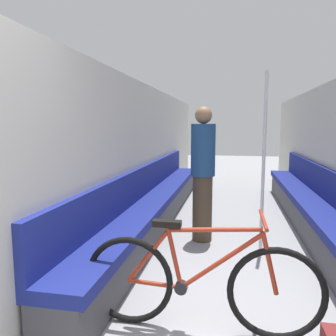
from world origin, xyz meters
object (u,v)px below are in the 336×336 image
bench_seat_row_right (314,212)px  passenger_standing (203,173)px  bench_seat_row_left (156,204)px  bicycle (199,283)px  grab_pole_near (263,167)px

bench_seat_row_right → passenger_standing: size_ratio=3.48×
bench_seat_row_left → bicycle: (0.87, -2.41, 0.06)m
bicycle → grab_pole_near: 1.78m
bench_seat_row_left → bench_seat_row_right: 2.18m
grab_pole_near → bench_seat_row_right: bearing=47.9°
bench_seat_row_left → bicycle: bearing=-70.1°
bench_seat_row_right → bicycle: size_ratio=3.46×
bench_seat_row_right → grab_pole_near: (-0.76, -0.84, 0.69)m
bench_seat_row_right → bicycle: bench_seat_row_right is taller
bench_seat_row_left → passenger_standing: bearing=-37.0°
bicycle → passenger_standing: bearing=98.0°
bicycle → grab_pole_near: size_ratio=0.83×
bench_seat_row_left → bench_seat_row_right: same height
bench_seat_row_left → passenger_standing: 1.07m
bicycle → bench_seat_row_left: bearing=113.4°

